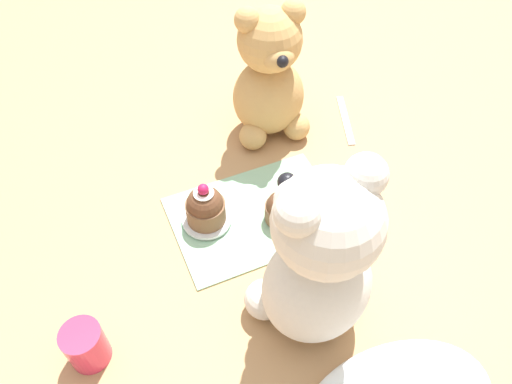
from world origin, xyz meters
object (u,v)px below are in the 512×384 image
(teddy_bear_cream, at_px, (318,261))
(cupcake_near_tan_bear, at_px, (205,207))
(cupcake_near_cream_bear, at_px, (282,208))
(juice_glass, at_px, (86,345))
(saucer_plate, at_px, (207,219))
(teddy_bear_tan, at_px, (270,78))
(teaspoon, at_px, (345,119))

(teddy_bear_cream, distance_m, cupcake_near_tan_bear, 0.23)
(cupcake_near_cream_bear, height_order, juice_glass, cupcake_near_cream_bear)
(saucer_plate, distance_m, juice_glass, 0.25)
(teddy_bear_tan, distance_m, saucer_plate, 0.25)
(teddy_bear_tan, xyz_separation_m, cupcake_near_cream_bear, (0.07, 0.20, -0.08))
(teddy_bear_tan, height_order, teaspoon, teddy_bear_tan)
(teddy_bear_tan, xyz_separation_m, cupcake_near_tan_bear, (0.17, 0.15, -0.07))
(teddy_bear_tan, xyz_separation_m, juice_glass, (0.38, 0.29, -0.08))
(juice_glass, bearing_deg, teddy_bear_tan, -142.11)
(teddy_bear_tan, relative_size, juice_glass, 3.86)
(teddy_bear_cream, relative_size, cupcake_near_tan_bear, 3.65)
(saucer_plate, xyz_separation_m, cupcake_near_tan_bear, (0.00, -0.00, 0.03))
(teddy_bear_tan, height_order, cupcake_near_cream_bear, teddy_bear_tan)
(cupcake_near_tan_bear, bearing_deg, teddy_bear_tan, -138.16)
(teddy_bear_tan, xyz_separation_m, teaspoon, (-0.14, 0.04, -0.11))
(saucer_plate, height_order, cupcake_near_tan_bear, cupcake_near_tan_bear)
(teddy_bear_tan, relative_size, teaspoon, 1.82)
(teddy_bear_cream, height_order, cupcake_near_cream_bear, teddy_bear_cream)
(teddy_bear_cream, bearing_deg, cupcake_near_cream_bear, -112.98)
(teddy_bear_cream, relative_size, teddy_bear_tan, 1.15)
(teddy_bear_tan, height_order, juice_glass, teddy_bear_tan)
(teddy_bear_cream, height_order, saucer_plate, teddy_bear_cream)
(teddy_bear_cream, distance_m, teaspoon, 0.41)
(teddy_bear_cream, relative_size, teaspoon, 2.09)
(teddy_bear_cream, distance_m, juice_glass, 0.30)
(saucer_plate, bearing_deg, teaspoon, -159.13)
(cupcake_near_cream_bear, xyz_separation_m, saucer_plate, (0.11, -0.04, -0.02))
(teddy_bear_cream, bearing_deg, juice_glass, -22.78)
(cupcake_near_cream_bear, height_order, teaspoon, cupcake_near_cream_bear)
(cupcake_near_tan_bear, distance_m, teaspoon, 0.33)
(teddy_bear_tan, height_order, cupcake_near_tan_bear, teddy_bear_tan)
(juice_glass, bearing_deg, saucer_plate, -145.84)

